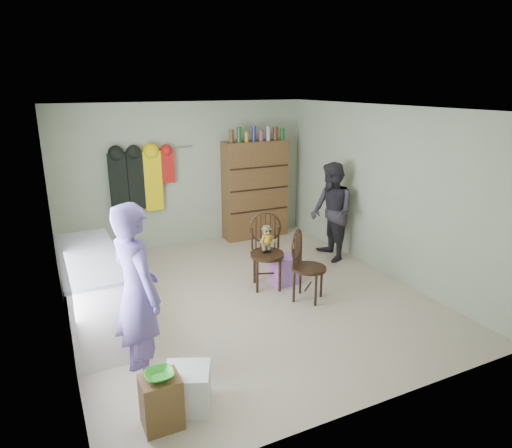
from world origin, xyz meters
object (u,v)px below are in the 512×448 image
counter (93,292)px  chair_far (305,263)px  dresser (255,189)px  chair_front (266,246)px

counter → chair_far: bearing=-8.5°
dresser → chair_front: bearing=-111.7°
chair_far → dresser: (0.57, 2.69, 0.39)m
chair_front → chair_far: chair_front is taller
chair_far → dresser: size_ratio=0.47×
dresser → chair_far: bearing=-102.0°
counter → dresser: 3.96m
counter → chair_far: 2.66m
chair_front → dresser: (0.83, 2.09, 0.31)m
chair_front → counter: bearing=-156.1°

